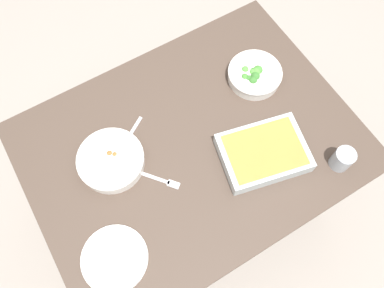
# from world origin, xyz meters

# --- Properties ---
(ground_plane) EXTENTS (6.00, 6.00, 0.00)m
(ground_plane) POSITION_xyz_m (0.00, 0.00, 0.00)
(ground_plane) COLOR #9E9389
(dining_table) EXTENTS (1.20, 0.90, 0.74)m
(dining_table) POSITION_xyz_m (0.00, 0.00, 0.65)
(dining_table) COLOR #4C3D33
(dining_table) RESTS_ON ground_plane
(stew_bowl) EXTENTS (0.24, 0.24, 0.06)m
(stew_bowl) POSITION_xyz_m (-0.29, 0.08, 0.77)
(stew_bowl) COLOR white
(stew_bowl) RESTS_ON dining_table
(broccoli_bowl) EXTENTS (0.21, 0.21, 0.07)m
(broccoli_bowl) POSITION_xyz_m (0.36, 0.12, 0.77)
(broccoli_bowl) COLOR white
(broccoli_bowl) RESTS_ON dining_table
(baking_dish) EXTENTS (0.34, 0.28, 0.06)m
(baking_dish) POSITION_xyz_m (0.19, -0.17, 0.77)
(baking_dish) COLOR silver
(baking_dish) RESTS_ON dining_table
(drink_cup) EXTENTS (0.07, 0.07, 0.08)m
(drink_cup) POSITION_xyz_m (0.41, -0.34, 0.78)
(drink_cup) COLOR #B2BCC6
(drink_cup) RESTS_ON dining_table
(side_plate) EXTENTS (0.22, 0.22, 0.01)m
(side_plate) POSITION_xyz_m (-0.43, -0.22, 0.75)
(side_plate) COLOR white
(side_plate) RESTS_ON dining_table
(spoon_by_stew) EXTENTS (0.16, 0.11, 0.01)m
(spoon_by_stew) POSITION_xyz_m (-0.20, 0.13, 0.74)
(spoon_by_stew) COLOR silver
(spoon_by_stew) RESTS_ON dining_table
(fork_on_table) EXTENTS (0.13, 0.15, 0.01)m
(fork_on_table) POSITION_xyz_m (-0.17, -0.06, 0.74)
(fork_on_table) COLOR silver
(fork_on_table) RESTS_ON dining_table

